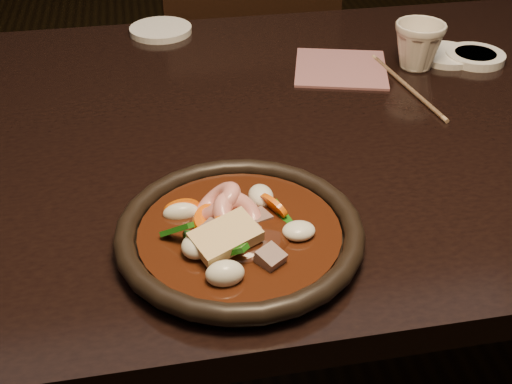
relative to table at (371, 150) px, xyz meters
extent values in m
cube|color=black|center=(0.00, 0.00, 0.06)|extent=(1.60, 0.90, 0.04)
cube|color=black|center=(-0.10, 0.77, -0.23)|extent=(0.45, 0.45, 0.04)
cylinder|color=black|center=(0.08, 0.95, -0.46)|extent=(0.04, 0.04, 0.43)
cylinder|color=black|center=(0.08, 0.60, -0.46)|extent=(0.04, 0.04, 0.43)
cylinder|color=black|center=(-0.28, 0.94, -0.46)|extent=(0.04, 0.04, 0.43)
cylinder|color=black|center=(-0.27, 0.59, -0.46)|extent=(0.04, 0.04, 0.43)
cube|color=black|center=(-0.09, 0.57, 0.02)|extent=(0.42, 0.04, 0.46)
cylinder|color=black|center=(-0.27, -0.29, 0.08)|extent=(0.26, 0.26, 0.01)
torus|color=black|center=(-0.27, -0.29, 0.10)|extent=(0.29, 0.29, 0.02)
cylinder|color=#321409|center=(-0.27, -0.29, 0.09)|extent=(0.24, 0.24, 0.01)
ellipsoid|color=#321409|center=(-0.27, -0.29, 0.09)|extent=(0.13, 0.12, 0.04)
torus|color=#EEA296|center=(-0.29, -0.25, 0.11)|extent=(0.07, 0.07, 0.05)
torus|color=#EEA296|center=(-0.27, -0.28, 0.11)|extent=(0.08, 0.08, 0.05)
cube|color=gray|center=(-0.24, -0.28, 0.10)|extent=(0.03, 0.03, 0.02)
cube|color=gray|center=(-0.26, -0.30, 0.10)|extent=(0.04, 0.04, 0.03)
cube|color=gray|center=(-0.30, -0.28, 0.10)|extent=(0.04, 0.04, 0.03)
cube|color=gray|center=(-0.24, -0.35, 0.10)|extent=(0.04, 0.04, 0.03)
cube|color=gray|center=(-0.30, -0.30, 0.10)|extent=(0.04, 0.04, 0.03)
cylinder|color=#DD5706|center=(-0.31, -0.27, 0.10)|extent=(0.06, 0.06, 0.03)
cylinder|color=#DD5706|center=(-0.33, -0.24, 0.10)|extent=(0.05, 0.02, 0.04)
cylinder|color=#DD5706|center=(-0.22, -0.26, 0.11)|extent=(0.04, 0.05, 0.04)
cylinder|color=#DD5706|center=(-0.27, -0.28, 0.11)|extent=(0.05, 0.05, 0.03)
cylinder|color=#DD5706|center=(-0.28, -0.29, 0.11)|extent=(0.04, 0.05, 0.04)
cube|color=#1A6012|center=(-0.30, -0.31, 0.10)|extent=(0.02, 0.04, 0.02)
cube|color=#1A6012|center=(-0.31, -0.29, 0.10)|extent=(0.04, 0.02, 0.02)
cube|color=#1A6012|center=(-0.22, -0.27, 0.10)|extent=(0.03, 0.04, 0.02)
cube|color=#1A6012|center=(-0.28, -0.33, 0.11)|extent=(0.04, 0.03, 0.03)
cube|color=#1A6012|center=(-0.34, -0.29, 0.11)|extent=(0.04, 0.03, 0.03)
ellipsoid|color=#EAE8CB|center=(-0.32, -0.32, 0.11)|extent=(0.03, 0.03, 0.02)
ellipsoid|color=#EAE8CB|center=(-0.20, -0.31, 0.10)|extent=(0.04, 0.03, 0.02)
ellipsoid|color=#EAE8CB|center=(-0.30, -0.36, 0.10)|extent=(0.04, 0.03, 0.03)
ellipsoid|color=#EAE8CB|center=(-0.29, -0.31, 0.11)|extent=(0.04, 0.03, 0.02)
ellipsoid|color=#EAE8CB|center=(-0.33, -0.24, 0.10)|extent=(0.04, 0.02, 0.03)
ellipsoid|color=#EAE8CB|center=(-0.23, -0.24, 0.11)|extent=(0.03, 0.04, 0.02)
cube|color=#EBCB8C|center=(-0.29, -0.32, 0.11)|extent=(0.08, 0.07, 0.03)
cylinder|color=white|center=(0.24, 0.15, 0.08)|extent=(0.11, 0.11, 0.01)
cylinder|color=white|center=(-0.32, 0.39, 0.08)|extent=(0.12, 0.12, 0.01)
cylinder|color=white|center=(0.19, 0.17, 0.08)|extent=(0.11, 0.11, 0.01)
imported|color=silver|center=(0.12, 0.14, 0.12)|extent=(0.10, 0.09, 0.09)
cylinder|color=tan|center=(0.08, 0.06, 0.08)|extent=(0.04, 0.24, 0.01)
cylinder|color=tan|center=(0.08, 0.07, 0.08)|extent=(0.04, 0.24, 0.01)
cube|color=#975D61|center=(-0.01, 0.16, 0.08)|extent=(0.20, 0.20, 0.00)
camera|label=1|loc=(-0.36, -0.86, 0.56)|focal=45.00mm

